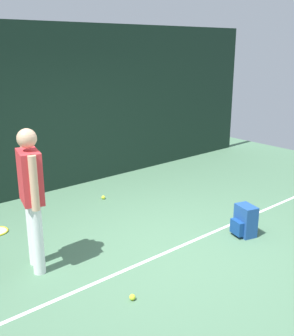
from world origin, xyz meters
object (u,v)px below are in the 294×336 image
(tennis_player, at_px, (31,192))
(tennis_ball_mid_court, at_px, (132,297))
(backpack, at_px, (245,221))
(tennis_ball_far_left, at_px, (103,197))

(tennis_player, height_order, tennis_ball_mid_court, tennis_player)
(backpack, relative_size, tennis_ball_mid_court, 6.67)
(backpack, relative_size, tennis_ball_far_left, 6.67)
(tennis_ball_far_left, bearing_deg, backpack, -73.68)
(tennis_player, relative_size, backpack, 3.86)
(tennis_player, xyz_separation_m, tennis_ball_far_left, (1.89, 1.37, -0.93))
(backpack, distance_m, tennis_ball_mid_court, 2.16)
(tennis_player, bearing_deg, tennis_ball_far_left, 140.60)
(tennis_player, bearing_deg, backpack, 82.47)
(tennis_ball_far_left, bearing_deg, tennis_player, -144.07)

